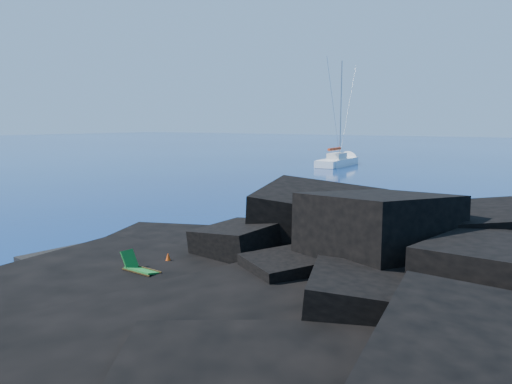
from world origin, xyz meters
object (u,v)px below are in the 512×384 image
Objects in this scene: deck_chair at (141,265)px; marker_cone at (168,260)px; sailboat at (338,166)px; sunbather at (127,269)px.

marker_cone is at bearing 101.78° from deck_chair.
deck_chair reaches higher than marker_cone.
sailboat reaches higher than sunbather.
sunbather is 3.02× the size of marker_cone.
sailboat is 8.09× the size of sunbather.
sailboat reaches higher than deck_chair.
marker_cone is (0.75, 1.43, 0.11)m from sunbather.
marker_cone is (15.52, -49.03, 0.64)m from sailboat.
sailboat is 9.46× the size of deck_chair.
sailboat is at bearing 110.48° from deck_chair.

